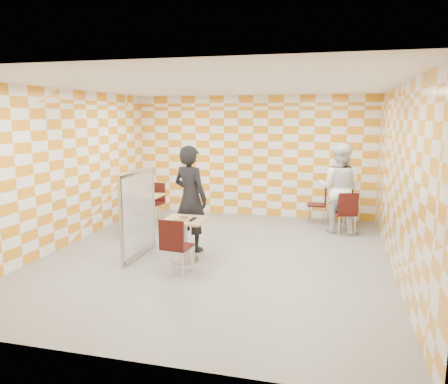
{
  "coord_description": "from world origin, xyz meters",
  "views": [
    {
      "loc": [
        2.01,
        -7.26,
        2.49
      ],
      "look_at": [
        0.1,
        0.2,
        1.15
      ],
      "focal_mm": 35.0,
      "sensor_mm": 36.0,
      "label": 1
    }
  ],
  "objects_px": {
    "man_white": "(339,188)",
    "soda_bottle": "(352,189)",
    "chair_empty_far": "(155,199)",
    "empty_table": "(145,206)",
    "chair_second_front": "(346,210)",
    "chair_second_side": "(321,201)",
    "chair_empty_near": "(131,210)",
    "sport_bottle": "(338,189)",
    "second_table": "(345,205)",
    "man_dark": "(190,198)",
    "partition": "(138,213)",
    "main_table": "(185,233)",
    "chair_main_front": "(175,243)"
  },
  "relations": [
    {
      "from": "empty_table",
      "to": "soda_bottle",
      "type": "relative_size",
      "value": 3.26
    },
    {
      "from": "man_white",
      "to": "chair_empty_far",
      "type": "bearing_deg",
      "value": 14.69
    },
    {
      "from": "chair_empty_far",
      "to": "partition",
      "type": "xyz_separation_m",
      "value": [
        0.78,
        -2.55,
        0.25
      ]
    },
    {
      "from": "empty_table",
      "to": "chair_second_front",
      "type": "relative_size",
      "value": 0.81
    },
    {
      "from": "chair_main_front",
      "to": "man_dark",
      "type": "height_order",
      "value": "man_dark"
    },
    {
      "from": "chair_main_front",
      "to": "chair_empty_near",
      "type": "distance_m",
      "value": 2.69
    },
    {
      "from": "chair_main_front",
      "to": "chair_empty_far",
      "type": "distance_m",
      "value": 3.74
    },
    {
      "from": "second_table",
      "to": "man_white",
      "type": "height_order",
      "value": "man_white"
    },
    {
      "from": "man_dark",
      "to": "chair_second_side",
      "type": "bearing_deg",
      "value": -109.3
    },
    {
      "from": "sport_bottle",
      "to": "chair_empty_near",
      "type": "bearing_deg",
      "value": -154.79
    },
    {
      "from": "man_dark",
      "to": "man_white",
      "type": "xyz_separation_m",
      "value": [
        2.69,
        2.02,
        -0.02
      ]
    },
    {
      "from": "chair_empty_far",
      "to": "soda_bottle",
      "type": "relative_size",
      "value": 4.02
    },
    {
      "from": "second_table",
      "to": "man_white",
      "type": "xyz_separation_m",
      "value": [
        -0.15,
        -0.51,
        0.45
      ]
    },
    {
      "from": "chair_empty_near",
      "to": "man_dark",
      "type": "distance_m",
      "value": 1.75
    },
    {
      "from": "main_table",
      "to": "chair_empty_far",
      "type": "relative_size",
      "value": 0.81
    },
    {
      "from": "sport_bottle",
      "to": "man_white",
      "type": "bearing_deg",
      "value": -88.3
    },
    {
      "from": "partition",
      "to": "sport_bottle",
      "type": "height_order",
      "value": "partition"
    },
    {
      "from": "chair_empty_near",
      "to": "sport_bottle",
      "type": "height_order",
      "value": "sport_bottle"
    },
    {
      "from": "second_table",
      "to": "partition",
      "type": "bearing_deg",
      "value": -138.86
    },
    {
      "from": "chair_second_front",
      "to": "sport_bottle",
      "type": "xyz_separation_m",
      "value": [
        -0.18,
        0.89,
        0.29
      ]
    },
    {
      "from": "man_dark",
      "to": "man_white",
      "type": "bearing_deg",
      "value": -121.57
    },
    {
      "from": "man_dark",
      "to": "soda_bottle",
      "type": "relative_size",
      "value": 8.57
    },
    {
      "from": "partition",
      "to": "chair_empty_far",
      "type": "bearing_deg",
      "value": 107.0
    },
    {
      "from": "main_table",
      "to": "second_table",
      "type": "xyz_separation_m",
      "value": [
        2.72,
        3.18,
        0.0
      ]
    },
    {
      "from": "second_table",
      "to": "man_dark",
      "type": "xyz_separation_m",
      "value": [
        -2.84,
        -2.53,
        0.48
      ]
    },
    {
      "from": "soda_bottle",
      "to": "chair_empty_near",
      "type": "bearing_deg",
      "value": -156.61
    },
    {
      "from": "partition",
      "to": "man_dark",
      "type": "bearing_deg",
      "value": 38.83
    },
    {
      "from": "second_table",
      "to": "chair_second_front",
      "type": "bearing_deg",
      "value": -89.12
    },
    {
      "from": "second_table",
      "to": "chair_empty_far",
      "type": "bearing_deg",
      "value": -172.22
    },
    {
      "from": "chair_empty_far",
      "to": "man_white",
      "type": "xyz_separation_m",
      "value": [
        4.24,
        0.08,
        0.42
      ]
    },
    {
      "from": "second_table",
      "to": "chair_second_side",
      "type": "bearing_deg",
      "value": 167.68
    },
    {
      "from": "chair_main_front",
      "to": "man_white",
      "type": "distance_m",
      "value": 4.23
    },
    {
      "from": "man_dark",
      "to": "main_table",
      "type": "bearing_deg",
      "value": 121.86
    },
    {
      "from": "main_table",
      "to": "partition",
      "type": "bearing_deg",
      "value": 177.79
    },
    {
      "from": "empty_table",
      "to": "chair_second_front",
      "type": "height_order",
      "value": "chair_second_front"
    },
    {
      "from": "chair_main_front",
      "to": "chair_second_side",
      "type": "bearing_deg",
      "value": 62.54
    },
    {
      "from": "chair_empty_near",
      "to": "man_dark",
      "type": "relative_size",
      "value": 0.47
    },
    {
      "from": "second_table",
      "to": "man_white",
      "type": "bearing_deg",
      "value": -106.18
    },
    {
      "from": "empty_table",
      "to": "chair_empty_far",
      "type": "relative_size",
      "value": 0.81
    },
    {
      "from": "empty_table",
      "to": "man_white",
      "type": "relative_size",
      "value": 0.39
    },
    {
      "from": "empty_table",
      "to": "partition",
      "type": "height_order",
      "value": "partition"
    },
    {
      "from": "main_table",
      "to": "sport_bottle",
      "type": "xyz_separation_m",
      "value": [
        2.55,
        3.31,
        0.33
      ]
    },
    {
      "from": "man_white",
      "to": "soda_bottle",
      "type": "relative_size",
      "value": 8.37
    },
    {
      "from": "sport_bottle",
      "to": "chair_second_front",
      "type": "bearing_deg",
      "value": -78.57
    },
    {
      "from": "chair_second_side",
      "to": "soda_bottle",
      "type": "xyz_separation_m",
      "value": [
        0.68,
        -0.02,
        0.31
      ]
    },
    {
      "from": "sport_bottle",
      "to": "soda_bottle",
      "type": "bearing_deg",
      "value": -5.57
    },
    {
      "from": "partition",
      "to": "man_dark",
      "type": "distance_m",
      "value": 1.0
    },
    {
      "from": "chair_second_side",
      "to": "chair_empty_near",
      "type": "distance_m",
      "value": 4.33
    },
    {
      "from": "man_white",
      "to": "man_dark",
      "type": "bearing_deg",
      "value": 50.44
    },
    {
      "from": "second_table",
      "to": "chair_second_front",
      "type": "height_order",
      "value": "chair_second_front"
    }
  ]
}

